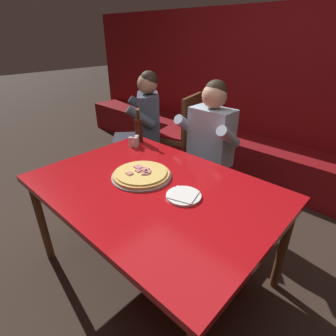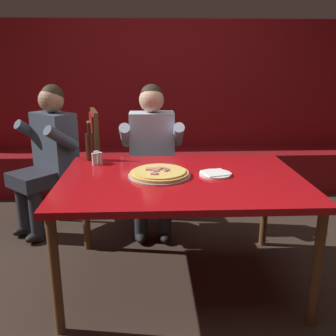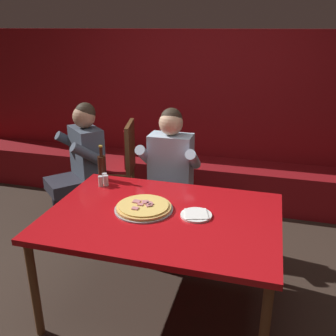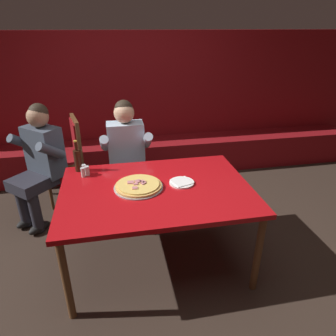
{
  "view_description": "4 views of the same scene",
  "coord_description": "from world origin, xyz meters",
  "px_view_note": "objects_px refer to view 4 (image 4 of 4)",
  "views": [
    {
      "loc": [
        1.04,
        -0.97,
        1.61
      ],
      "look_at": [
        -0.13,
        0.28,
        0.72
      ],
      "focal_mm": 28.0,
      "sensor_mm": 36.0,
      "label": 1
    },
    {
      "loc": [
        -0.19,
        -2.27,
        1.48
      ],
      "look_at": [
        -0.08,
        0.25,
        0.74
      ],
      "focal_mm": 40.0,
      "sensor_mm": 36.0,
      "label": 2
    },
    {
      "loc": [
        0.63,
        -2.14,
        1.93
      ],
      "look_at": [
        -0.06,
        0.34,
        0.95
      ],
      "focal_mm": 40.0,
      "sensor_mm": 36.0,
      "label": 3
    },
    {
      "loc": [
        -0.31,
        -2.12,
        1.95
      ],
      "look_at": [
        0.1,
        0.0,
        0.92
      ],
      "focal_mm": 32.0,
      "sensor_mm": 36.0,
      "label": 4
    }
  ],
  "objects_px": {
    "dining_chair_side_aisle": "(68,153)",
    "diner_standing_companion": "(39,161)",
    "plate_white_paper": "(182,182)",
    "shaker_oregano": "(87,171)",
    "shaker_parmesan": "(84,170)",
    "pizza": "(138,186)",
    "beer_bottle": "(78,160)",
    "main_dining_table": "(156,195)",
    "shaker_red_pepper_flakes": "(83,173)",
    "diner_seated_blue_shirt": "(127,156)"
  },
  "relations": [
    {
      "from": "shaker_parmesan",
      "to": "beer_bottle",
      "type": "bearing_deg",
      "value": 126.79
    },
    {
      "from": "beer_bottle",
      "to": "dining_chair_side_aisle",
      "type": "distance_m",
      "value": 0.9
    },
    {
      "from": "shaker_parmesan",
      "to": "shaker_red_pepper_flakes",
      "type": "relative_size",
      "value": 1.0
    },
    {
      "from": "shaker_oregano",
      "to": "shaker_parmesan",
      "type": "distance_m",
      "value": 0.05
    },
    {
      "from": "pizza",
      "to": "shaker_parmesan",
      "type": "height_order",
      "value": "shaker_parmesan"
    },
    {
      "from": "pizza",
      "to": "shaker_red_pepper_flakes",
      "type": "relative_size",
      "value": 4.7
    },
    {
      "from": "beer_bottle",
      "to": "shaker_oregano",
      "type": "xyz_separation_m",
      "value": [
        0.08,
        -0.11,
        -0.07
      ]
    },
    {
      "from": "plate_white_paper",
      "to": "shaker_red_pepper_flakes",
      "type": "bearing_deg",
      "value": 160.98
    },
    {
      "from": "main_dining_table",
      "to": "shaker_red_pepper_flakes",
      "type": "relative_size",
      "value": 18.01
    },
    {
      "from": "shaker_oregano",
      "to": "beer_bottle",
      "type": "bearing_deg",
      "value": 126.75
    },
    {
      "from": "beer_bottle",
      "to": "shaker_parmesan",
      "type": "height_order",
      "value": "beer_bottle"
    },
    {
      "from": "beer_bottle",
      "to": "shaker_oregano",
      "type": "height_order",
      "value": "beer_bottle"
    },
    {
      "from": "dining_chair_side_aisle",
      "to": "diner_standing_companion",
      "type": "bearing_deg",
      "value": -117.93
    },
    {
      "from": "main_dining_table",
      "to": "shaker_oregano",
      "type": "bearing_deg",
      "value": 148.61
    },
    {
      "from": "plate_white_paper",
      "to": "shaker_red_pepper_flakes",
      "type": "distance_m",
      "value": 0.87
    },
    {
      "from": "shaker_oregano",
      "to": "dining_chair_side_aisle",
      "type": "xyz_separation_m",
      "value": [
        -0.29,
        0.95,
        -0.19
      ]
    },
    {
      "from": "shaker_parmesan",
      "to": "shaker_red_pepper_flakes",
      "type": "xyz_separation_m",
      "value": [
        -0.01,
        -0.06,
        0.0
      ]
    },
    {
      "from": "shaker_parmesan",
      "to": "shaker_red_pepper_flakes",
      "type": "height_order",
      "value": "same"
    },
    {
      "from": "pizza",
      "to": "shaker_parmesan",
      "type": "bearing_deg",
      "value": 141.92
    },
    {
      "from": "shaker_oregano",
      "to": "shaker_parmesan",
      "type": "xyz_separation_m",
      "value": [
        -0.03,
        0.04,
        0.0
      ]
    },
    {
      "from": "shaker_parmesan",
      "to": "diner_standing_companion",
      "type": "xyz_separation_m",
      "value": [
        -0.49,
        0.48,
        -0.08
      ]
    },
    {
      "from": "diner_seated_blue_shirt",
      "to": "dining_chair_side_aisle",
      "type": "height_order",
      "value": "diner_seated_blue_shirt"
    },
    {
      "from": "main_dining_table",
      "to": "shaker_parmesan",
      "type": "bearing_deg",
      "value": 147.17
    },
    {
      "from": "shaker_red_pepper_flakes",
      "to": "diner_seated_blue_shirt",
      "type": "relative_size",
      "value": 0.07
    },
    {
      "from": "shaker_red_pepper_flakes",
      "to": "shaker_parmesan",
      "type": "bearing_deg",
      "value": 83.99
    },
    {
      "from": "pizza",
      "to": "diner_standing_companion",
      "type": "height_order",
      "value": "diner_standing_companion"
    },
    {
      "from": "dining_chair_side_aisle",
      "to": "diner_standing_companion",
      "type": "relative_size",
      "value": 0.79
    },
    {
      "from": "shaker_parmesan",
      "to": "main_dining_table",
      "type": "bearing_deg",
      "value": -32.83
    },
    {
      "from": "plate_white_paper",
      "to": "diner_standing_companion",
      "type": "distance_m",
      "value": 1.54
    },
    {
      "from": "main_dining_table",
      "to": "diner_seated_blue_shirt",
      "type": "relative_size",
      "value": 1.21
    },
    {
      "from": "shaker_oregano",
      "to": "dining_chair_side_aisle",
      "type": "relative_size",
      "value": 0.09
    },
    {
      "from": "pizza",
      "to": "shaker_parmesan",
      "type": "distance_m",
      "value": 0.57
    },
    {
      "from": "main_dining_table",
      "to": "plate_white_paper",
      "type": "distance_m",
      "value": 0.24
    },
    {
      "from": "plate_white_paper",
      "to": "diner_standing_companion",
      "type": "bearing_deg",
      "value": 147.68
    },
    {
      "from": "shaker_parmesan",
      "to": "diner_standing_companion",
      "type": "relative_size",
      "value": 0.07
    },
    {
      "from": "pizza",
      "to": "dining_chair_side_aisle",
      "type": "bearing_deg",
      "value": 119.38
    },
    {
      "from": "pizza",
      "to": "diner_standing_companion",
      "type": "xyz_separation_m",
      "value": [
        -0.94,
        0.83,
        -0.06
      ]
    },
    {
      "from": "pizza",
      "to": "diner_seated_blue_shirt",
      "type": "relative_size",
      "value": 0.32
    },
    {
      "from": "beer_bottle",
      "to": "shaker_oregano",
      "type": "relative_size",
      "value": 3.4
    },
    {
      "from": "main_dining_table",
      "to": "pizza",
      "type": "bearing_deg",
      "value": 168.21
    },
    {
      "from": "diner_seated_blue_shirt",
      "to": "shaker_parmesan",
      "type": "bearing_deg",
      "value": -132.81
    },
    {
      "from": "main_dining_table",
      "to": "shaker_red_pepper_flakes",
      "type": "xyz_separation_m",
      "value": [
        -0.6,
        0.32,
        0.1
      ]
    },
    {
      "from": "main_dining_table",
      "to": "shaker_parmesan",
      "type": "relative_size",
      "value": 18.01
    },
    {
      "from": "pizza",
      "to": "diner_standing_companion",
      "type": "bearing_deg",
      "value": 138.49
    },
    {
      "from": "shaker_red_pepper_flakes",
      "to": "dining_chair_side_aisle",
      "type": "height_order",
      "value": "dining_chair_side_aisle"
    },
    {
      "from": "main_dining_table",
      "to": "plate_white_paper",
      "type": "relative_size",
      "value": 7.37
    },
    {
      "from": "plate_white_paper",
      "to": "pizza",
      "type": "bearing_deg",
      "value": -179.07
    },
    {
      "from": "shaker_parmesan",
      "to": "diner_seated_blue_shirt",
      "type": "relative_size",
      "value": 0.07
    },
    {
      "from": "plate_white_paper",
      "to": "shaker_red_pepper_flakes",
      "type": "xyz_separation_m",
      "value": [
        -0.82,
        0.28,
        0.03
      ]
    },
    {
      "from": "main_dining_table",
      "to": "pizza",
      "type": "relative_size",
      "value": 3.84
    }
  ]
}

